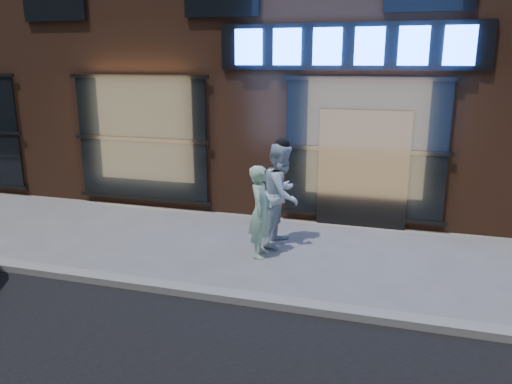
% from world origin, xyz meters
% --- Properties ---
extents(ground, '(90.00, 90.00, 0.00)m').
position_xyz_m(ground, '(0.00, 0.00, 0.00)').
color(ground, slate).
rests_on(ground, ground).
extents(curb, '(60.00, 0.25, 0.12)m').
position_xyz_m(curb, '(0.00, 0.00, 0.06)').
color(curb, gray).
rests_on(curb, ground).
extents(man_bowtie, '(0.44, 0.63, 1.62)m').
position_xyz_m(man_bowtie, '(-1.54, 1.76, 0.81)').
color(man_bowtie, '#B4EDD3').
rests_on(man_bowtie, ground).
extents(man_cap, '(0.82, 1.00, 1.91)m').
position_xyz_m(man_cap, '(-1.33, 2.47, 0.95)').
color(man_cap, white).
rests_on(man_cap, ground).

